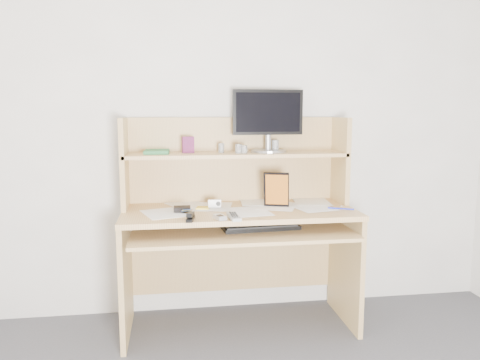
{
  "coord_description": "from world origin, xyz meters",
  "views": [
    {
      "loc": [
        -0.4,
        -1.27,
        1.34
      ],
      "look_at": [
        -0.0,
        1.43,
        0.94
      ],
      "focal_mm": 35.0,
      "sensor_mm": 36.0,
      "label": 1
    }
  ],
  "objects": [
    {
      "name": "monitor",
      "position": [
        0.21,
        1.67,
        1.29
      ],
      "size": [
        0.46,
        0.23,
        0.39
      ],
      "rotation": [
        0.0,
        0.0,
        0.05
      ],
      "color": "#A2A2A6",
      "rests_on": "desk"
    },
    {
      "name": "stapler",
      "position": [
        -0.3,
        1.23,
        0.78
      ],
      "size": [
        0.06,
        0.13,
        0.04
      ],
      "primitive_type": "cube",
      "rotation": [
        0.0,
        0.0,
        -0.18
      ],
      "color": "black",
      "rests_on": "paper_clutter"
    },
    {
      "name": "chip_stack_d",
      "position": [
        0.26,
        1.66,
        1.12
      ],
      "size": [
        0.05,
        0.05,
        0.08
      ],
      "primitive_type": "cylinder",
      "rotation": [
        0.0,
        0.0,
        -0.14
      ],
      "color": "white",
      "rests_on": "desk"
    },
    {
      "name": "flip_phone",
      "position": [
        -0.15,
        1.23,
        0.77
      ],
      "size": [
        0.07,
        0.1,
        0.02
      ],
      "primitive_type": "cube",
      "rotation": [
        0.0,
        0.0,
        0.35
      ],
      "color": "silver",
      "rests_on": "paper_clutter"
    },
    {
      "name": "desk",
      "position": [
        0.0,
        1.56,
        0.69
      ],
      "size": [
        1.4,
        0.7,
        1.3
      ],
      "color": "tan",
      "rests_on": "floor"
    },
    {
      "name": "chip_stack_a",
      "position": [
        0.01,
        1.59,
        1.11
      ],
      "size": [
        0.05,
        0.05,
        0.06
      ],
      "primitive_type": "cylinder",
      "rotation": [
        0.0,
        0.0,
        0.26
      ],
      "color": "black",
      "rests_on": "desk"
    },
    {
      "name": "blue_pen",
      "position": [
        0.6,
        1.36,
        0.76
      ],
      "size": [
        0.14,
        0.08,
        0.01
      ],
      "primitive_type": "cylinder",
      "rotation": [
        1.57,
        0.0,
        1.1
      ],
      "color": "#1A26C8",
      "rests_on": "paper_clutter"
    },
    {
      "name": "digital_camera",
      "position": [
        -0.15,
        1.54,
        0.78
      ],
      "size": [
        0.08,
        0.03,
        0.05
      ],
      "primitive_type": "cube",
      "rotation": [
        0.0,
        0.0,
        -0.01
      ],
      "color": "#B3B3B6",
      "rests_on": "paper_clutter"
    },
    {
      "name": "chip_stack_b",
      "position": [
        -0.09,
        1.65,
        1.11
      ],
      "size": [
        0.05,
        0.05,
        0.06
      ],
      "primitive_type": "cylinder",
      "rotation": [
        0.0,
        0.0,
        0.36
      ],
      "color": "white",
      "rests_on": "desk"
    },
    {
      "name": "chip_stack_c",
      "position": [
        0.05,
        1.59,
        1.11
      ],
      "size": [
        0.05,
        0.05,
        0.05
      ],
      "primitive_type": "cylinder",
      "rotation": [
        0.0,
        0.0,
        0.27
      ],
      "color": "black",
      "rests_on": "desk"
    },
    {
      "name": "tv_remote",
      "position": [
        -0.07,
        1.22,
        0.76
      ],
      "size": [
        0.06,
        0.18,
        0.02
      ],
      "primitive_type": "cube",
      "rotation": [
        0.0,
        0.0,
        0.08
      ],
      "color": "#A6A7A2",
      "rests_on": "paper_clutter"
    },
    {
      "name": "sticky_note_pad",
      "position": [
        -0.22,
        1.53,
        0.76
      ],
      "size": [
        0.09,
        0.09,
        0.01
      ],
      "primitive_type": "cube",
      "rotation": [
        0.0,
        0.0,
        -0.21
      ],
      "color": "yellow",
      "rests_on": "desk"
    },
    {
      "name": "shelf_book",
      "position": [
        -0.49,
        1.67,
        1.09
      ],
      "size": [
        0.15,
        0.21,
        0.02
      ],
      "primitive_type": "cube",
      "rotation": [
        0.0,
        0.0,
        -0.03
      ],
      "color": "#2D7239",
      "rests_on": "desk"
    },
    {
      "name": "paper_clutter",
      "position": [
        0.0,
        1.48,
        0.75
      ],
      "size": [
        1.32,
        0.54,
        0.01
      ],
      "primitive_type": "cube",
      "color": "white",
      "rests_on": "desk"
    },
    {
      "name": "game_case",
      "position": [
        0.23,
        1.5,
        0.86
      ],
      "size": [
        0.15,
        0.06,
        0.22
      ],
      "primitive_type": "cube",
      "rotation": [
        0.0,
        0.0,
        -0.3
      ],
      "color": "black",
      "rests_on": "paper_clutter"
    },
    {
      "name": "keyboard",
      "position": [
        0.11,
        1.38,
        0.67
      ],
      "size": [
        0.46,
        0.2,
        0.03
      ],
      "rotation": [
        0.0,
        0.0,
        0.08
      ],
      "color": "black",
      "rests_on": "desk"
    },
    {
      "name": "wallet",
      "position": [
        -0.34,
        1.46,
        0.77
      ],
      "size": [
        0.1,
        0.08,
        0.02
      ],
      "primitive_type": "cube",
      "rotation": [
        0.0,
        0.0,
        -0.03
      ],
      "color": "black",
      "rests_on": "paper_clutter"
    },
    {
      "name": "back_wall",
      "position": [
        0.0,
        1.8,
        1.25
      ],
      "size": [
        3.6,
        0.04,
        2.5
      ],
      "primitive_type": "cube",
      "color": "white",
      "rests_on": "floor"
    },
    {
      "name": "card_box",
      "position": [
        -0.3,
        1.66,
        1.13
      ],
      "size": [
        0.08,
        0.04,
        0.1
      ],
      "primitive_type": "cube",
      "rotation": [
        0.0,
        0.0,
        0.27
      ],
      "color": "#A61618",
      "rests_on": "desk"
    }
  ]
}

